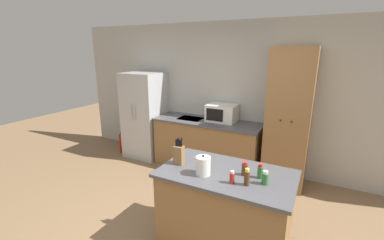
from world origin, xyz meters
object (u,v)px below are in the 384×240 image
object	(u,v)px
pantry_cabinet	(289,119)
spice_bottle_tall_dark	(232,178)
spice_bottle_green_herb	(245,169)
knife_block	(179,154)
spice_bottle_short_red	(265,178)
spice_bottle_pale_salt	(260,172)
spice_bottle_amber_oil	(247,177)
fire_extinguisher	(122,143)
refrigerator	(145,115)
kettle	(203,166)
microwave	(222,113)

from	to	relation	value
pantry_cabinet	spice_bottle_tall_dark	distance (m)	1.99
spice_bottle_green_herb	knife_block	bearing A→B (deg)	-174.03
spice_bottle_green_herb	spice_bottle_short_red	bearing A→B (deg)	-22.21
spice_bottle_pale_salt	pantry_cabinet	bearing A→B (deg)	89.36
spice_bottle_tall_dark	spice_bottle_pale_salt	bearing A→B (deg)	47.43
spice_bottle_amber_oil	spice_bottle_pale_salt	size ratio (longest dim) A/B	1.14
spice_bottle_tall_dark	fire_extinguisher	size ratio (longest dim) A/B	0.27
pantry_cabinet	spice_bottle_green_herb	bearing A→B (deg)	-95.54
spice_bottle_amber_oil	refrigerator	bearing A→B (deg)	144.25
knife_block	spice_bottle_amber_oil	world-z (taller)	knife_block
spice_bottle_tall_dark	kettle	world-z (taller)	kettle
knife_block	fire_extinguisher	bearing A→B (deg)	145.55
refrigerator	microwave	distance (m)	1.62
fire_extinguisher	pantry_cabinet	bearing A→B (deg)	3.83
refrigerator	microwave	size ratio (longest dim) A/B	3.35
spice_bottle_tall_dark	spice_bottle_green_herb	size ratio (longest dim) A/B	0.93
pantry_cabinet	spice_bottle_pale_salt	bearing A→B (deg)	-90.64
spice_bottle_tall_dark	spice_bottle_green_herb	xyz separation A→B (m)	(0.06, 0.22, 0.00)
knife_block	spice_bottle_short_red	distance (m)	0.93
knife_block	spice_bottle_tall_dark	world-z (taller)	knife_block
spice_bottle_tall_dark	spice_bottle_amber_oil	size ratio (longest dim) A/B	0.76
refrigerator	knife_block	bearing A→B (deg)	-44.07
refrigerator	spice_bottle_green_herb	world-z (taller)	refrigerator
pantry_cabinet	knife_block	size ratio (longest dim) A/B	7.04
microwave	spice_bottle_short_red	distance (m)	2.24
spice_bottle_short_red	knife_block	bearing A→B (deg)	179.04
microwave	spice_bottle_tall_dark	xyz separation A→B (m)	(0.89, -2.04, -0.08)
refrigerator	pantry_cabinet	world-z (taller)	pantry_cabinet
knife_block	spice_bottle_green_herb	size ratio (longest dim) A/B	2.27
spice_bottle_tall_dark	spice_bottle_short_red	distance (m)	0.30
spice_bottle_amber_oil	spice_bottle_green_herb	distance (m)	0.20
pantry_cabinet	knife_block	distance (m)	2.03
spice_bottle_tall_dark	fire_extinguisher	xyz separation A→B (m)	(-3.01, 1.76, -0.76)
microwave	spice_bottle_pale_salt	size ratio (longest dim) A/B	3.48
microwave	spice_bottle_short_red	world-z (taller)	microwave
spice_bottle_short_red	kettle	distance (m)	0.60
knife_block	spice_bottle_green_herb	xyz separation A→B (m)	(0.71, 0.07, -0.05)
spice_bottle_pale_salt	kettle	world-z (taller)	kettle
knife_block	fire_extinguisher	size ratio (longest dim) A/B	0.66
pantry_cabinet	kettle	bearing A→B (deg)	-105.60
knife_block	spice_bottle_short_red	size ratio (longest dim) A/B	2.33
microwave	knife_block	distance (m)	1.91
fire_extinguisher	spice_bottle_amber_oil	bearing A→B (deg)	-28.79
spice_bottle_tall_dark	spice_bottle_amber_oil	distance (m)	0.14
pantry_cabinet	spice_bottle_pale_salt	distance (m)	1.75
microwave	spice_bottle_pale_salt	bearing A→B (deg)	-58.90
kettle	spice_bottle_short_red	bearing A→B (deg)	8.79
pantry_cabinet	knife_block	bearing A→B (deg)	-115.71
microwave	spice_bottle_amber_oil	bearing A→B (deg)	-63.10
fire_extinguisher	microwave	bearing A→B (deg)	7.62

